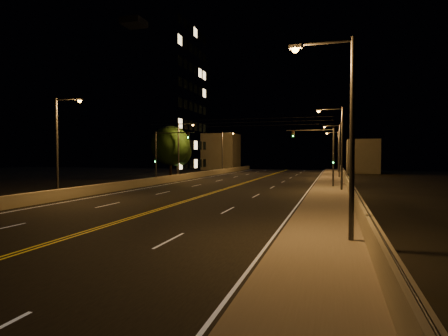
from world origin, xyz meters
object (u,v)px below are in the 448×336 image
(streetlight_2, at_px, (337,147))
(traffic_signal_left, at_px, (163,151))
(streetlight_3, at_px, (337,149))
(streetlight_1, at_px, (339,143))
(tree_1, at_px, (177,152))
(streetlight_0, at_px, (344,125))
(building_tower, at_px, (134,100))
(tree_0, at_px, (171,145))
(streetlight_6, at_px, (224,149))
(streetlight_5, at_px, (180,147))
(traffic_signal_right, at_px, (324,151))
(streetlight_4, at_px, (60,141))

(streetlight_2, height_order, traffic_signal_left, streetlight_2)
(streetlight_3, relative_size, traffic_signal_left, 1.26)
(streetlight_1, height_order, tree_1, streetlight_1)
(streetlight_1, height_order, traffic_signal_left, streetlight_1)
(streetlight_0, xyz_separation_m, building_tower, (-37.18, 48.64, 9.32))
(tree_0, bearing_deg, streetlight_6, 82.12)
(streetlight_1, distance_m, streetlight_5, 24.41)
(traffic_signal_right, distance_m, traffic_signal_left, 18.88)
(streetlight_0, xyz_separation_m, streetlight_3, (0.00, 60.72, 0.00))
(streetlight_2, relative_size, tree_1, 1.25)
(streetlight_4, xyz_separation_m, tree_1, (-4.64, 33.77, -0.66))
(tree_0, bearing_deg, streetlight_4, -84.33)
(streetlight_5, relative_size, traffic_signal_right, 1.26)
(tree_1, bearing_deg, streetlight_5, -64.03)
(building_tower, xyz_separation_m, tree_0, (13.15, -12.35, -9.04))
(tree_0, bearing_deg, tree_1, 105.68)
(streetlight_5, xyz_separation_m, tree_1, (-4.64, 9.52, -0.66))
(traffic_signal_right, relative_size, tree_1, 0.99)
(streetlight_3, bearing_deg, streetlight_6, -166.08)
(streetlight_5, distance_m, traffic_signal_left, 7.90)
(streetlight_0, height_order, streetlight_3, same)
(streetlight_1, distance_m, streetlight_3, 38.63)
(streetlight_3, xyz_separation_m, tree_0, (-24.04, -24.43, 0.28))
(streetlight_1, relative_size, traffic_signal_left, 1.26)
(streetlight_0, bearing_deg, tree_1, 120.96)
(tree_0, relative_size, tree_1, 1.23)
(streetlight_5, relative_size, tree_1, 1.25)
(streetlight_6, relative_size, traffic_signal_left, 1.26)
(streetlight_5, bearing_deg, streetlight_3, 51.47)
(streetlight_3, bearing_deg, streetlight_0, -90.00)
(streetlight_1, height_order, streetlight_5, same)
(streetlight_2, xyz_separation_m, building_tower, (-37.18, 5.29, 9.32))
(building_tower, relative_size, tree_1, 4.49)
(streetlight_3, relative_size, building_tower, 0.28)
(traffic_signal_left, bearing_deg, streetlight_0, -52.04)
(streetlight_3, bearing_deg, building_tower, -162.00)
(tree_0, bearing_deg, traffic_signal_left, -70.11)
(building_tower, bearing_deg, streetlight_0, -52.60)
(traffic_signal_left, height_order, tree_0, tree_0)
(tree_1, bearing_deg, traffic_signal_right, -35.19)
(streetlight_1, distance_m, traffic_signal_left, 20.73)
(streetlight_1, distance_m, streetlight_6, 39.60)
(traffic_signal_left, bearing_deg, streetlight_1, -11.05)
(streetlight_3, height_order, tree_0, streetlight_3)
(streetlight_1, xyz_separation_m, building_tower, (-37.18, 26.55, 9.32))
(building_tower, bearing_deg, traffic_signal_left, -53.27)
(streetlight_6, bearing_deg, traffic_signal_left, -87.94)
(streetlight_2, xyz_separation_m, streetlight_6, (-21.39, 12.07, 0.00))
(traffic_signal_left, distance_m, tree_1, 18.24)
(streetlight_0, distance_m, tree_0, 43.53)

